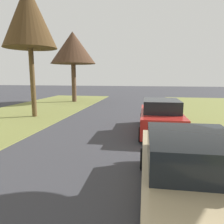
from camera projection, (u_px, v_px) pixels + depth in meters
street_tree_left_mid_b at (29, 17)px, 12.80m from camera, size 3.24×3.24×8.08m
street_tree_left_far at (73, 48)px, 21.00m from camera, size 4.47×4.47×6.91m
parked_sedan_tan at (188, 174)px, 4.20m from camera, size 2.03×4.44×1.57m
parked_sedan_red at (161, 117)px, 9.96m from camera, size 2.03×4.44×1.57m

